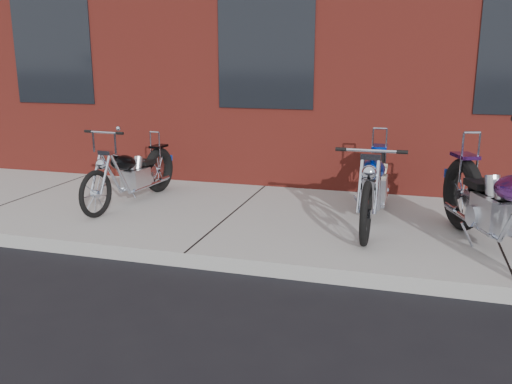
% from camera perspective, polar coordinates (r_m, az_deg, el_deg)
% --- Properties ---
extents(ground, '(120.00, 120.00, 0.00)m').
position_cam_1_polar(ground, '(5.43, -7.53, -7.90)').
color(ground, black).
rests_on(ground, ground).
extents(sidewalk, '(22.00, 3.00, 0.15)m').
position_cam_1_polar(sidewalk, '(6.72, -2.43, -2.79)').
color(sidewalk, gray).
rests_on(sidewalk, ground).
extents(chopper_purple, '(1.01, 2.41, 1.41)m').
position_cam_1_polar(chopper_purple, '(5.66, 24.31, -1.69)').
color(chopper_purple, black).
rests_on(chopper_purple, sidewalk).
extents(chopper_blue, '(0.57, 2.32, 1.01)m').
position_cam_1_polar(chopper_blue, '(6.38, 12.27, 0.58)').
color(chopper_blue, black).
rests_on(chopper_blue, sidewalk).
extents(chopper_third, '(0.50, 1.99, 1.01)m').
position_cam_1_polar(chopper_third, '(7.27, -12.88, 1.68)').
color(chopper_third, black).
rests_on(chopper_third, sidewalk).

